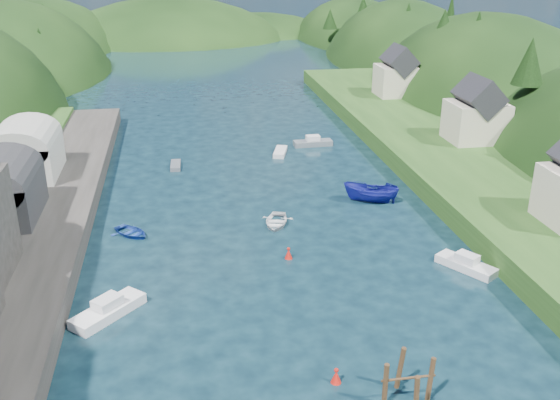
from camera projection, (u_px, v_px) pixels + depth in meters
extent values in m
plane|color=black|center=(252.00, 165.00, 79.65)|extent=(600.00, 600.00, 0.00)
ellipsoid|color=black|center=(13.00, 113.00, 138.03)|extent=(44.00, 75.56, 48.19)
ellipsoid|color=black|center=(46.00, 71.00, 175.75)|extent=(44.00, 75.56, 39.00)
ellipsoid|color=black|center=(482.00, 151.00, 112.54)|extent=(36.00, 75.56, 48.00)
ellipsoid|color=black|center=(401.00, 95.00, 151.55)|extent=(36.00, 75.56, 44.49)
ellipsoid|color=black|center=(354.00, 60.00, 189.31)|extent=(36.00, 75.56, 36.00)
ellipsoid|color=black|center=(172.00, 72.00, 191.43)|extent=(80.00, 60.00, 44.00)
ellipsoid|color=black|center=(258.00, 69.00, 205.60)|extent=(70.00, 56.00, 36.00)
cone|color=black|center=(40.00, 42.00, 119.64)|extent=(4.07, 4.07, 5.45)
cone|color=black|center=(27.00, 27.00, 132.62)|extent=(4.56, 4.56, 8.30)
cone|color=black|center=(27.00, 34.00, 136.97)|extent=(4.75, 4.75, 5.16)
cone|color=black|center=(45.00, 20.00, 150.32)|extent=(4.27, 4.27, 7.69)
cone|color=black|center=(530.00, 61.00, 78.50)|extent=(4.07, 4.07, 5.93)
cone|color=black|center=(516.00, 74.00, 92.30)|extent=(3.40, 3.40, 6.08)
cone|color=black|center=(477.00, 39.00, 102.35)|extent=(4.94, 4.94, 9.25)
cone|color=black|center=(444.00, 30.00, 107.57)|extent=(5.25, 5.25, 6.90)
cone|color=black|center=(450.00, 19.00, 117.20)|extent=(3.36, 3.36, 9.31)
cone|color=black|center=(408.00, 21.00, 134.42)|extent=(4.57, 4.57, 7.52)
cone|color=black|center=(392.00, 22.00, 146.30)|extent=(3.59, 3.59, 6.81)
cone|color=black|center=(363.00, 8.00, 153.76)|extent=(4.14, 4.14, 6.00)
cone|color=black|center=(330.00, 19.00, 162.37)|extent=(3.83, 3.83, 5.08)
cube|color=#B2B2A8|center=(26.00, 158.00, 69.60)|extent=(7.00, 9.00, 4.00)
cylinder|color=#B2B2A8|center=(23.00, 141.00, 68.84)|extent=(7.00, 9.00, 7.00)
cube|color=#234719|center=(471.00, 171.00, 73.90)|extent=(16.00, 120.00, 2.40)
cube|color=beige|center=(476.00, 122.00, 80.41)|extent=(7.00, 6.00, 5.00)
cube|color=black|center=(479.00, 96.00, 79.14)|extent=(5.15, 6.24, 5.15)
cube|color=beige|center=(398.00, 80.00, 104.89)|extent=(7.00, 6.00, 5.00)
cube|color=black|center=(399.00, 60.00, 103.63)|extent=(5.15, 6.24, 5.15)
cylinder|color=#382314|center=(430.00, 384.00, 37.96)|extent=(0.32, 0.32, 3.69)
cylinder|color=#382314|center=(400.00, 372.00, 39.04)|extent=(0.32, 0.32, 3.69)
cylinder|color=#382314|center=(385.00, 389.00, 37.52)|extent=(0.32, 0.32, 3.69)
cylinder|color=#382314|center=(408.00, 378.00, 37.51)|extent=(3.41, 0.16, 0.16)
cone|color=#B7160E|center=(336.00, 377.00, 39.83)|extent=(0.70, 0.70, 0.90)
sphere|color=#B7160E|center=(336.00, 370.00, 39.64)|extent=(0.30, 0.30, 0.30)
cone|color=#B7160E|center=(289.00, 254.00, 55.66)|extent=(0.70, 0.70, 0.90)
sphere|color=#B7160E|center=(289.00, 249.00, 55.47)|extent=(0.30, 0.30, 0.30)
imported|color=white|center=(276.00, 222.00, 62.49)|extent=(4.38, 5.25, 0.94)
imported|color=#1B3A97|center=(132.00, 232.00, 60.27)|extent=(4.92, 5.00, 0.85)
cube|color=white|center=(108.00, 311.00, 47.07)|extent=(5.59, 5.72, 0.84)
cube|color=silver|center=(107.00, 302.00, 46.76)|extent=(2.46, 2.48, 0.70)
imported|color=navy|center=(371.00, 194.00, 67.64)|extent=(6.41, 4.10, 2.32)
cube|color=#51585D|center=(176.00, 165.00, 78.68)|extent=(1.36, 3.70, 0.51)
cube|color=silver|center=(466.00, 266.00, 53.88)|extent=(4.34, 5.39, 0.74)
cube|color=silver|center=(467.00, 258.00, 53.60)|extent=(2.03, 2.22, 0.70)
cube|color=silver|center=(280.00, 152.00, 83.66)|extent=(2.61, 4.57, 0.61)
cube|color=slate|center=(313.00, 143.00, 87.14)|extent=(5.40, 1.93, 0.75)
cube|color=silver|center=(313.00, 138.00, 86.85)|extent=(1.91, 1.29, 0.70)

